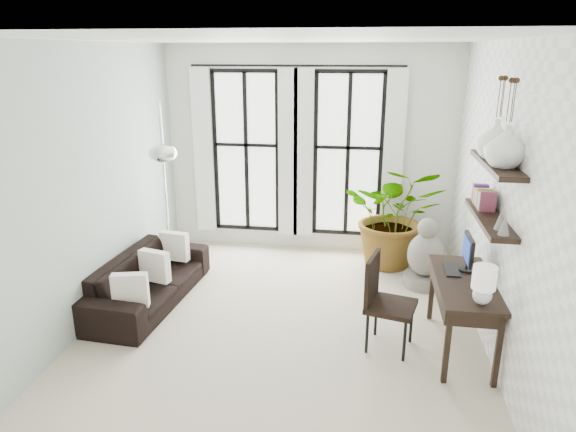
% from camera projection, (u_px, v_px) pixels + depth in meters
% --- Properties ---
extents(floor, '(5.00, 5.00, 0.00)m').
position_uv_depth(floor, '(284.00, 322.00, 6.12)').
color(floor, beige).
rests_on(floor, ground).
extents(ceiling, '(5.00, 5.00, 0.00)m').
position_uv_depth(ceiling, '(284.00, 39.00, 5.14)').
color(ceiling, white).
rests_on(ceiling, wall_back).
extents(wall_left, '(0.00, 5.00, 5.00)m').
position_uv_depth(wall_left, '(93.00, 185.00, 5.96)').
color(wall_left, '#A1B4A9').
rests_on(wall_left, floor).
extents(wall_right, '(0.00, 5.00, 5.00)m').
position_uv_depth(wall_right, '(498.00, 201.00, 5.31)').
color(wall_right, white).
rests_on(wall_right, floor).
extents(wall_back, '(4.50, 0.00, 4.50)m').
position_uv_depth(wall_back, '(309.00, 151.00, 7.99)').
color(wall_back, white).
rests_on(wall_back, floor).
extents(windows, '(3.26, 0.13, 2.65)m').
position_uv_depth(windows, '(296.00, 154.00, 7.96)').
color(windows, white).
rests_on(windows, wall_back).
extents(wall_shelves, '(0.25, 1.30, 0.60)m').
position_uv_depth(wall_shelves, '(491.00, 195.00, 5.05)').
color(wall_shelves, black).
rests_on(wall_shelves, wall_right).
extents(sofa, '(0.99, 2.17, 0.62)m').
position_uv_depth(sofa, '(148.00, 279.00, 6.54)').
color(sofa, black).
rests_on(sofa, floor).
extents(throw_pillows, '(0.40, 1.52, 0.40)m').
position_uv_depth(throw_pillows, '(155.00, 266.00, 6.46)').
color(throw_pillows, white).
rests_on(throw_pillows, sofa).
extents(plant, '(1.49, 1.32, 1.56)m').
position_uv_depth(plant, '(394.00, 215.00, 7.54)').
color(plant, '#2D7228').
rests_on(plant, floor).
extents(desk, '(0.58, 1.37, 1.20)m').
position_uv_depth(desk, '(465.00, 288.00, 5.29)').
color(desk, black).
rests_on(desk, floor).
extents(desk_chair, '(0.60, 0.60, 1.04)m').
position_uv_depth(desk_chair, '(383.00, 296.00, 5.46)').
color(desk_chair, black).
rests_on(desk_chair, floor).
extents(arc_lamp, '(0.76, 1.30, 2.51)m').
position_uv_depth(arc_lamp, '(162.00, 147.00, 6.51)').
color(arc_lamp, silver).
rests_on(arc_lamp, floor).
extents(buddha, '(0.54, 0.54, 0.97)m').
position_uv_depth(buddha, '(425.00, 258.00, 6.95)').
color(buddha, gray).
rests_on(buddha, floor).
extents(vase_a, '(0.37, 0.37, 0.38)m').
position_uv_depth(vase_a, '(506.00, 146.00, 4.61)').
color(vase_a, white).
rests_on(vase_a, shelf_upper).
extents(vase_b, '(0.37, 0.37, 0.38)m').
position_uv_depth(vase_b, '(495.00, 139.00, 4.99)').
color(vase_b, white).
rests_on(vase_b, shelf_upper).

